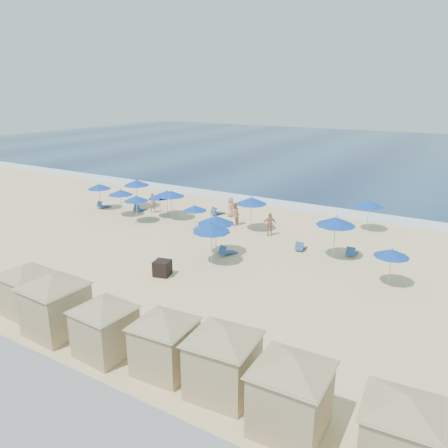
{
  "coord_description": "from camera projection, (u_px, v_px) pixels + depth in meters",
  "views": [
    {
      "loc": [
        14.46,
        -19.88,
        9.98
      ],
      "look_at": [
        0.48,
        3.0,
        1.69
      ],
      "focal_mm": 35.0,
      "sensor_mm": 36.0,
      "label": 1
    }
  ],
  "objects": [
    {
      "name": "umbrella_13",
      "position": [
        171.0,
        194.0,
        34.42
      ],
      "size": [
        2.14,
        2.14,
        2.43
      ],
      "color": "#A5A8AD",
      "rests_on": "ground"
    },
    {
      "name": "ground",
      "position": [
        191.0,
        262.0,
        26.36
      ],
      "size": [
        160.0,
        160.0,
        0.0
      ],
      "primitive_type": "plane",
      "color": "beige",
      "rests_on": "ground"
    },
    {
      "name": "umbrella_4",
      "position": [
        159.0,
        196.0,
        35.11
      ],
      "size": [
        1.8,
        1.8,
        2.05
      ],
      "color": "#A5A8AD",
      "rests_on": "ground"
    },
    {
      "name": "beach_chair_0",
      "position": [
        103.0,
        205.0,
        38.27
      ],
      "size": [
        0.73,
        1.31,
        0.68
      ],
      "color": "#264D8B",
      "rests_on": "ground"
    },
    {
      "name": "cabana_3",
      "position": [
        164.0,
        334.0,
        15.79
      ],
      "size": [
        4.22,
        4.22,
        2.65
      ],
      "color": "tan",
      "rests_on": "ground"
    },
    {
      "name": "beach_chair_5",
      "position": [
        352.0,
        252.0,
        27.29
      ],
      "size": [
        0.58,
        1.23,
        0.67
      ],
      "color": "#264D8B",
      "rests_on": "ground"
    },
    {
      "name": "beach_chair_1",
      "position": [
        140.0,
        208.0,
        37.29
      ],
      "size": [
        0.63,
        1.33,
        0.72
      ],
      "color": "#264D8B",
      "rests_on": "ground"
    },
    {
      "name": "umbrella_2",
      "position": [
        136.0,
        183.0,
        37.9
      ],
      "size": [
        2.25,
        2.25,
        2.57
      ],
      "color": "#A5A8AD",
      "rests_on": "ground"
    },
    {
      "name": "umbrella_3",
      "position": [
        136.0,
        198.0,
        33.71
      ],
      "size": [
        1.94,
        1.94,
        2.21
      ],
      "color": "#A5A8AD",
      "rests_on": "ground"
    },
    {
      "name": "cabana_2",
      "position": [
        104.0,
        319.0,
        16.8
      ],
      "size": [
        4.21,
        4.21,
        2.64
      ],
      "color": "tan",
      "rests_on": "ground"
    },
    {
      "name": "umbrella_10",
      "position": [
        336.0,
        221.0,
        26.31
      ],
      "size": [
        2.41,
        2.41,
        2.74
      ],
      "color": "#A5A8AD",
      "rests_on": "ground"
    },
    {
      "name": "beach_chair_4",
      "position": [
        301.0,
        247.0,
        28.24
      ],
      "size": [
        0.61,
        1.21,
        0.64
      ],
      "color": "#264D8B",
      "rests_on": "ground"
    },
    {
      "name": "umbrella_11",
      "position": [
        392.0,
        253.0,
        22.73
      ],
      "size": [
        1.85,
        1.85,
        2.11
      ],
      "color": "#A5A8AD",
      "rests_on": "ground"
    },
    {
      "name": "umbrella_0",
      "position": [
        99.0,
        186.0,
        37.47
      ],
      "size": [
        2.03,
        2.03,
        2.31
      ],
      "color": "#A5A8AD",
      "rests_on": "ground"
    },
    {
      "name": "surf_line",
      "position": [
        292.0,
        206.0,
        38.99
      ],
      "size": [
        160.0,
        2.5,
        0.08
      ],
      "primitive_type": "cube",
      "color": "white",
      "rests_on": "ground"
    },
    {
      "name": "umbrella_9",
      "position": [
        369.0,
        204.0,
        31.7
      ],
      "size": [
        2.06,
        2.06,
        2.35
      ],
      "color": "#A5A8AD",
      "rests_on": "ground"
    },
    {
      "name": "cabana_5",
      "position": [
        291.0,
        383.0,
        12.97
      ],
      "size": [
        4.57,
        4.57,
        2.87
      ],
      "color": "tan",
      "rests_on": "ground"
    },
    {
      "name": "umbrella_1",
      "position": [
        121.0,
        192.0,
        35.45
      ],
      "size": [
        2.0,
        2.0,
        2.28
      ],
      "color": "#A5A8AD",
      "rests_on": "ground"
    },
    {
      "name": "beachgoer_0",
      "position": [
        152.0,
        202.0,
        36.75
      ],
      "size": [
        0.76,
        0.71,
        1.74
      ],
      "primitive_type": "imported",
      "rotation": [
        0.0,
        0.0,
        3.75
      ],
      "color": "tan",
      "rests_on": "ground"
    },
    {
      "name": "cabana_1",
      "position": [
        54.0,
        296.0,
        18.26
      ],
      "size": [
        4.73,
        4.73,
        2.97
      ],
      "color": "tan",
      "rests_on": "ground"
    },
    {
      "name": "umbrella_8",
      "position": [
        216.0,
        220.0,
        26.9
      ],
      "size": [
        2.32,
        2.32,
        2.64
      ],
      "color": "#A5A8AD",
      "rests_on": "ground"
    },
    {
      "name": "umbrella_12",
      "position": [
        167.0,
        193.0,
        35.7
      ],
      "size": [
        1.88,
        1.88,
        2.14
      ],
      "color": "#A5A8AD",
      "rests_on": "ground"
    },
    {
      "name": "umbrella_5",
      "position": [
        195.0,
        208.0,
        31.59
      ],
      "size": [
        1.79,
        1.79,
        2.03
      ],
      "color": "#A5A8AD",
      "rests_on": "ground"
    },
    {
      "name": "beachgoer_3",
      "position": [
        231.0,
        207.0,
        35.64
      ],
      "size": [
        0.93,
        0.86,
        1.6
      ],
      "primitive_type": "imported",
      "rotation": [
        0.0,
        0.0,
        2.55
      ],
      "color": "tan",
      "rests_on": "ground"
    },
    {
      "name": "ocean",
      "position": [
        387.0,
        153.0,
        71.19
      ],
      "size": [
        160.0,
        80.0,
        0.06
      ],
      "primitive_type": "cube",
      "color": "#0D254C",
      "rests_on": "ground"
    },
    {
      "name": "cabana_0",
      "position": [
        27.0,
        282.0,
        19.96
      ],
      "size": [
        4.26,
        4.26,
        2.67
      ],
      "color": "tan",
      "rests_on": "ground"
    },
    {
      "name": "cabana_6",
      "position": [
        402.0,
        422.0,
        11.58
      ],
      "size": [
        4.24,
        4.24,
        2.67
      ],
      "color": "tan",
      "rests_on": "ground"
    },
    {
      "name": "beachgoer_1",
      "position": [
        235.0,
        214.0,
        33.28
      ],
      "size": [
        0.85,
        0.99,
        1.77
      ],
      "primitive_type": "imported",
      "rotation": [
        0.0,
        0.0,
        4.94
      ],
      "color": "tan",
      "rests_on": "ground"
    },
    {
      "name": "beach_chair_2",
      "position": [
        217.0,
        212.0,
        36.23
      ],
      "size": [
        0.96,
        1.4,
        0.71
      ],
      "color": "#264D8B",
      "rests_on": "ground"
    },
    {
      "name": "cabana_4",
      "position": [
        223.0,
        350.0,
        14.6
      ],
      "size": [
        4.5,
        4.5,
        2.84
      ],
      "color": "tan",
      "rests_on": "ground"
    },
    {
      "name": "umbrella_6",
      "position": [
        212.0,
        228.0,
        25.54
      ],
      "size": [
        2.25,
        2.25,
        2.56
      ],
      "color": "#A5A8AD",
      "rests_on": "ground"
    },
    {
      "name": "beachgoer_2",
      "position": [
        270.0,
        224.0,
        30.92
      ],
      "size": [
        1.04,
        0.89,
        1.67
      ],
      "primitive_type": "imported",
      "rotation": [
        0.0,
        0.0,
        0.6
      ],
      "color": "tan",
      "rests_on": "ground"
    },
    {
      "name": "trash_bin",
      "position": [
        162.0,
        268.0,
        24.36
      ],
      "size": [
        1.05,
        1.05,
        0.86
      ],
      "primitive_type": "cube",
      "rotation": [
        0.0,
        0.0,
        0.25
      ],
      "color": "black",
      "rests_on": "ground"
    },
    {
      "name": "umbrella_7",
      "position": [
        251.0,
        201.0,
        31.67
      ],
      "size": [
        2.28,
        2.28,
        2.6
      ],
      "color": "#A5A8AD",
      "rests_on": "ground"
    },
    {
      "name": "beach_chair_3",
      "position": [
        226.0,
        251.0,
        27.42
      ],
      "size": [
        0.92,
        1.36,
        0.68
      ],
      "color": "#264D8B",
      "rests_on": "ground"
    }
  ]
}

